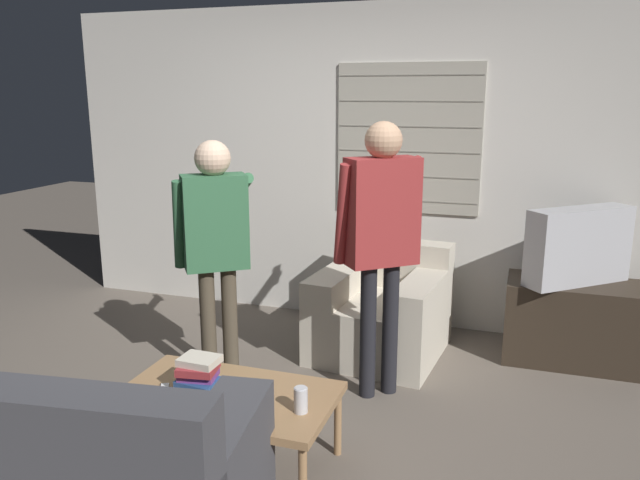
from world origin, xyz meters
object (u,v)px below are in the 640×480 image
(armchair_beige, at_px, (382,310))
(person_right_standing, at_px, (381,225))
(book_stack, at_px, (198,375))
(spare_remote, at_px, (164,391))
(couch_blue, at_px, (3,480))
(soda_can, at_px, (301,400))
(person_left_standing, at_px, (215,234))
(coffee_table, at_px, (227,399))
(tv, at_px, (578,246))

(armchair_beige, height_order, person_right_standing, person_right_standing)
(book_stack, bearing_deg, spare_remote, -161.46)
(couch_blue, distance_m, book_stack, 0.94)
(person_right_standing, xyz_separation_m, soda_can, (-0.12, -1.08, -0.63))
(person_left_standing, height_order, soda_can, person_left_standing)
(couch_blue, relative_size, soda_can, 16.95)
(couch_blue, xyz_separation_m, armchair_beige, (1.01, 2.52, -0.02))
(coffee_table, bearing_deg, book_stack, -159.30)
(couch_blue, height_order, coffee_table, couch_blue)
(spare_remote, bearing_deg, soda_can, -23.29)
(couch_blue, relative_size, person_right_standing, 1.25)
(armchair_beige, distance_m, soda_can, 1.75)
(armchair_beige, relative_size, book_stack, 4.58)
(coffee_table, relative_size, person_left_standing, 0.68)
(tv, distance_m, person_left_standing, 2.46)
(armchair_beige, height_order, book_stack, armchair_beige)
(person_right_standing, distance_m, soda_can, 1.26)
(couch_blue, distance_m, person_right_standing, 2.31)
(armchair_beige, bearing_deg, spare_remote, 73.91)
(soda_can, bearing_deg, spare_remote, -176.74)
(tv, bearing_deg, book_stack, 5.33)
(coffee_table, relative_size, soda_can, 8.58)
(tv, relative_size, spare_remote, 5.35)
(armchair_beige, relative_size, person_left_standing, 0.62)
(tv, bearing_deg, coffee_table, 6.70)
(armchair_beige, relative_size, coffee_table, 0.92)
(armchair_beige, xyz_separation_m, spare_remote, (-0.71, -1.78, 0.10))
(soda_can, bearing_deg, couch_blue, -142.43)
(couch_blue, bearing_deg, spare_remote, 60.15)
(soda_can, bearing_deg, book_stack, 178.45)
(armchair_beige, bearing_deg, person_right_standing, 106.36)
(soda_can, bearing_deg, person_left_standing, 134.88)
(book_stack, bearing_deg, couch_blue, -120.34)
(person_left_standing, height_order, spare_remote, person_left_standing)
(book_stack, bearing_deg, soda_can, -1.55)
(coffee_table, bearing_deg, person_left_standing, 119.82)
(person_left_standing, bearing_deg, couch_blue, -130.36)
(soda_can, bearing_deg, tv, 56.69)
(person_right_standing, height_order, book_stack, person_right_standing)
(book_stack, xyz_separation_m, soda_can, (0.55, -0.01, -0.03))
(book_stack, distance_m, spare_remote, 0.19)
(coffee_table, bearing_deg, tv, 48.10)
(armchair_beige, bearing_deg, couch_blue, 73.81)
(armchair_beige, bearing_deg, tv, -163.89)
(person_right_standing, bearing_deg, soda_can, -135.88)
(book_stack, xyz_separation_m, spare_remote, (-0.17, -0.06, -0.08))
(coffee_table, xyz_separation_m, person_left_standing, (-0.48, 0.84, 0.64))
(armchair_beige, bearing_deg, book_stack, 78.13)
(armchair_beige, distance_m, person_right_standing, 1.03)
(armchair_beige, height_order, spare_remote, armchair_beige)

